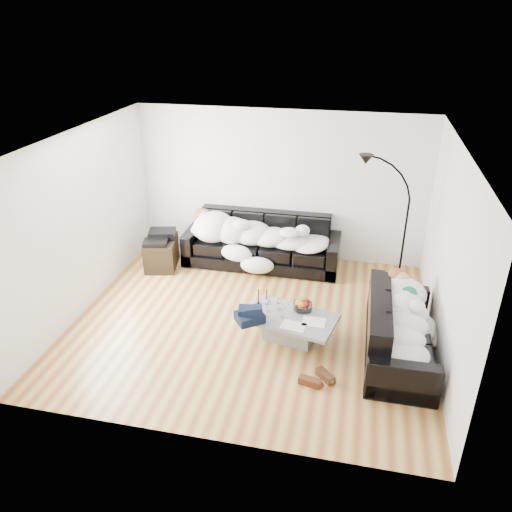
% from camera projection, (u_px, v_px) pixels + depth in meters
% --- Properties ---
extents(ground, '(5.00, 5.00, 0.00)m').
position_uv_depth(ground, '(252.00, 321.00, 7.20)').
color(ground, brown).
rests_on(ground, ground).
extents(wall_back, '(5.00, 0.02, 2.60)m').
position_uv_depth(wall_back, '(280.00, 186.00, 8.58)').
color(wall_back, silver).
rests_on(wall_back, ground).
extents(wall_left, '(0.02, 4.50, 2.60)m').
position_uv_depth(wall_left, '(80.00, 223.00, 7.10)').
color(wall_left, silver).
rests_on(wall_left, ground).
extents(wall_right, '(0.02, 4.50, 2.60)m').
position_uv_depth(wall_right, '(449.00, 257.00, 6.14)').
color(wall_right, silver).
rests_on(wall_right, ground).
extents(ceiling, '(5.00, 5.00, 0.00)m').
position_uv_depth(ceiling, '(251.00, 141.00, 6.04)').
color(ceiling, white).
rests_on(ceiling, ground).
extents(sofa_back, '(2.67, 0.92, 0.87)m').
position_uv_depth(sofa_back, '(262.00, 241.00, 8.61)').
color(sofa_back, black).
rests_on(sofa_back, ground).
extents(sofa_right, '(0.83, 1.94, 0.79)m').
position_uv_depth(sofa_right, '(401.00, 328.00, 6.34)').
color(sofa_right, black).
rests_on(sofa_right, ground).
extents(sleeper_back, '(2.26, 0.78, 0.45)m').
position_uv_depth(sleeper_back, '(261.00, 231.00, 8.48)').
color(sleeper_back, white).
rests_on(sleeper_back, sofa_back).
extents(sleeper_right, '(0.70, 1.66, 0.41)m').
position_uv_depth(sleeper_right, '(403.00, 313.00, 6.24)').
color(sleeper_right, white).
rests_on(sleeper_right, sofa_right).
extents(teal_cushion, '(0.42, 0.38, 0.20)m').
position_uv_depth(teal_cushion, '(398.00, 283.00, 6.74)').
color(teal_cushion, '#0E6741').
rests_on(teal_cushion, sofa_right).
extents(coffee_table, '(1.33, 0.95, 0.35)m').
position_uv_depth(coffee_table, '(290.00, 327.00, 6.74)').
color(coffee_table, '#939699').
rests_on(coffee_table, ground).
extents(fruit_bowl, '(0.29, 0.29, 0.16)m').
position_uv_depth(fruit_bowl, '(303.00, 304.00, 6.78)').
color(fruit_bowl, white).
rests_on(fruit_bowl, coffee_table).
extents(wine_glass_a, '(0.09, 0.09, 0.19)m').
position_uv_depth(wine_glass_a, '(279.00, 304.00, 6.76)').
color(wine_glass_a, white).
rests_on(wine_glass_a, coffee_table).
extents(wine_glass_b, '(0.09, 0.09, 0.19)m').
position_uv_depth(wine_glass_b, '(268.00, 306.00, 6.73)').
color(wine_glass_b, white).
rests_on(wine_glass_b, coffee_table).
extents(wine_glass_c, '(0.09, 0.09, 0.19)m').
position_uv_depth(wine_glass_c, '(283.00, 311.00, 6.60)').
color(wine_glass_c, white).
rests_on(wine_glass_c, coffee_table).
extents(candle_left, '(0.05, 0.05, 0.24)m').
position_uv_depth(candle_left, '(258.00, 297.00, 6.89)').
color(candle_left, maroon).
rests_on(candle_left, coffee_table).
extents(candle_right, '(0.05, 0.05, 0.23)m').
position_uv_depth(candle_right, '(267.00, 297.00, 6.90)').
color(candle_right, maroon).
rests_on(candle_right, coffee_table).
extents(newspaper_a, '(0.31, 0.24, 0.01)m').
position_uv_depth(newspaper_a, '(314.00, 322.00, 6.54)').
color(newspaper_a, silver).
rests_on(newspaper_a, coffee_table).
extents(newspaper_b, '(0.34, 0.27, 0.01)m').
position_uv_depth(newspaper_b, '(293.00, 326.00, 6.46)').
color(newspaper_b, silver).
rests_on(newspaper_b, coffee_table).
extents(navy_jacket, '(0.44, 0.40, 0.19)m').
position_uv_depth(navy_jacket, '(251.00, 310.00, 6.49)').
color(navy_jacket, black).
rests_on(navy_jacket, coffee_table).
extents(shoes, '(0.55, 0.49, 0.10)m').
position_uv_depth(shoes, '(317.00, 378.00, 6.00)').
color(shoes, '#472311').
rests_on(shoes, ground).
extents(av_cabinet, '(0.65, 0.82, 0.50)m').
position_uv_depth(av_cabinet, '(161.00, 253.00, 8.63)').
color(av_cabinet, black).
rests_on(av_cabinet, ground).
extents(stereo, '(0.51, 0.44, 0.13)m').
position_uv_depth(stereo, '(160.00, 236.00, 8.49)').
color(stereo, black).
rests_on(stereo, av_cabinet).
extents(floor_lamp, '(0.71, 0.30, 1.95)m').
position_uv_depth(floor_lamp, '(404.00, 238.00, 7.42)').
color(floor_lamp, black).
rests_on(floor_lamp, ground).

